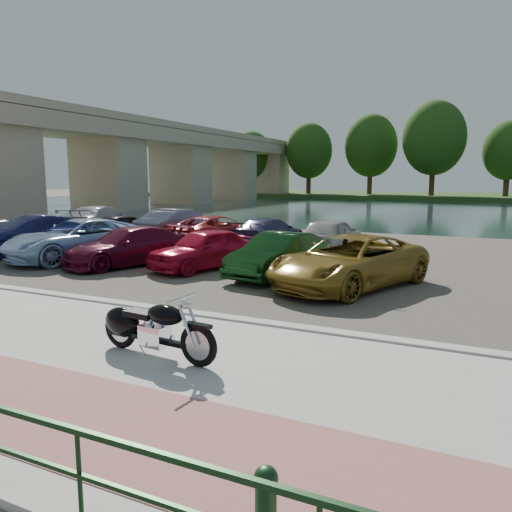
{
  "coord_description": "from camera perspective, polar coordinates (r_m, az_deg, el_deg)",
  "views": [
    {
      "loc": [
        4.85,
        -6.69,
        2.95
      ],
      "look_at": [
        -0.23,
        3.95,
        1.1
      ],
      "focal_mm": 35.0,
      "sensor_mm": 36.0,
      "label": 1
    }
  ],
  "objects": [
    {
      "name": "kerb",
      "position": [
        10.36,
        -3.51,
        -7.24
      ],
      "size": [
        60.0,
        0.3,
        0.14
      ],
      "primitive_type": "cube",
      "color": "#A7A39D",
      "rests_on": "ground"
    },
    {
      "name": "car_9",
      "position": [
        23.57,
        -8.67,
        3.54
      ],
      "size": [
        2.05,
        4.69,
        1.5
      ],
      "primitive_type": "imported",
      "rotation": [
        0.0,
        0.0,
        3.04
      ],
      "color": "slate",
      "rests_on": "parking_lot"
    },
    {
      "name": "promenade",
      "position": [
        8.02,
        -14.22,
        -12.56
      ],
      "size": [
        60.0,
        6.0,
        0.1
      ],
      "primitive_type": "cube",
      "color": "#A7A39D",
      "rests_on": "ground"
    },
    {
      "name": "car_3",
      "position": [
        17.27,
        -14.38,
        1.07
      ],
      "size": [
        3.29,
        4.76,
        1.28
      ],
      "primitive_type": "imported",
      "rotation": [
        0.0,
        0.0,
        -0.38
      ],
      "color": "#570C22",
      "rests_on": "parking_lot"
    },
    {
      "name": "car_12",
      "position": [
        19.78,
        8.59,
        2.38
      ],
      "size": [
        1.83,
        4.16,
        1.4
      ],
      "primitive_type": "imported",
      "rotation": [
        0.0,
        0.0,
        3.1
      ],
      "color": "#ADADA9",
      "rests_on": "parking_lot"
    },
    {
      "name": "car_6",
      "position": [
        13.55,
        10.61,
        -0.64
      ],
      "size": [
        3.93,
        5.52,
        1.4
      ],
      "primitive_type": "imported",
      "rotation": [
        0.0,
        0.0,
        -0.36
      ],
      "color": "olive",
      "rests_on": "parking_lot"
    },
    {
      "name": "pink_path",
      "position": [
        7.01,
        -22.37,
        -15.71
      ],
      "size": [
        60.0,
        2.0,
        0.01
      ],
      "primitive_type": "cube",
      "color": "#9B5957",
      "rests_on": "promenade"
    },
    {
      "name": "car_7",
      "position": [
        26.9,
        -17.4,
        3.9
      ],
      "size": [
        3.44,
        5.58,
        1.51
      ],
      "primitive_type": "imported",
      "rotation": [
        0.0,
        0.0,
        3.41
      ],
      "color": "#9E9DA5",
      "rests_on": "parking_lot"
    },
    {
      "name": "ground",
      "position": [
        8.78,
        -9.97,
        -10.86
      ],
      "size": [
        200.0,
        200.0,
        0.0
      ],
      "primitive_type": "plane",
      "color": "#595447",
      "rests_on": "ground"
    },
    {
      "name": "far_bank",
      "position": [
        78.89,
        22.14,
        6.32
      ],
      "size": [
        120.0,
        24.0,
        0.6
      ],
      "primitive_type": "cube",
      "color": "#244117",
      "rests_on": "ground"
    },
    {
      "name": "car_8",
      "position": [
        24.71,
        -14.84,
        3.28
      ],
      "size": [
        1.95,
        3.79,
        1.23
      ],
      "primitive_type": "imported",
      "rotation": [
        0.0,
        0.0,
        3.0
      ],
      "color": "black",
      "rests_on": "parking_lot"
    },
    {
      "name": "car_11",
      "position": [
        21.03,
        1.46,
        2.68
      ],
      "size": [
        1.95,
        4.41,
        1.26
      ],
      "primitive_type": "imported",
      "rotation": [
        0.0,
        0.0,
        3.1
      ],
      "color": "#2B2950",
      "rests_on": "parking_lot"
    },
    {
      "name": "far_trees",
      "position": [
        72.63,
        25.66,
        11.63
      ],
      "size": [
        70.25,
        10.68,
        12.52
      ],
      "color": "#3C2715",
      "rests_on": "far_bank"
    },
    {
      "name": "bridge",
      "position": [
        57.99,
        -9.18,
        11.33
      ],
      "size": [
        7.0,
        56.0,
        8.55
      ],
      "color": "tan",
      "rests_on": "ground"
    },
    {
      "name": "car_10",
      "position": [
        21.83,
        -4.54,
        2.95
      ],
      "size": [
        3.03,
        5.03,
        1.31
      ],
      "primitive_type": "imported",
      "rotation": [
        0.0,
        0.0,
        2.95
      ],
      "color": "#A71B1E",
      "rests_on": "parking_lot"
    },
    {
      "name": "car_2",
      "position": [
        18.93,
        -19.63,
        1.78
      ],
      "size": [
        3.93,
        5.75,
        1.46
      ],
      "primitive_type": "imported",
      "rotation": [
        0.0,
        0.0,
        -0.31
      ],
      "color": "#91AFD3",
      "rests_on": "parking_lot"
    },
    {
      "name": "parking_lot",
      "position": [
        18.58,
        10.07,
        -0.31
      ],
      "size": [
        60.0,
        18.0,
        0.04
      ],
      "primitive_type": "cube",
      "color": "#3C3830",
      "rests_on": "ground"
    },
    {
      "name": "motorcycle",
      "position": [
        8.35,
        -12.33,
        -7.92
      ],
      "size": [
        2.33,
        0.75,
        1.05
      ],
      "rotation": [
        0.0,
        0.0,
        -0.1
      ],
      "color": "black",
      "rests_on": "promenade"
    },
    {
      "name": "car_5",
      "position": [
        14.83,
        2.56,
        0.12
      ],
      "size": [
        1.92,
        4.09,
        1.29
      ],
      "primitive_type": "imported",
      "rotation": [
        0.0,
        0.0,
        -0.14
      ],
      "color": "#0F3712",
      "rests_on": "parking_lot"
    },
    {
      "name": "car_4",
      "position": [
        16.15,
        -5.95,
        0.84
      ],
      "size": [
        2.63,
        4.14,
        1.31
      ],
      "primitive_type": "imported",
      "rotation": [
        0.0,
        0.0,
        -0.3
      ],
      "color": "#B50C2D",
      "rests_on": "parking_lot"
    },
    {
      "name": "car_1",
      "position": [
        20.93,
        -24.29,
        2.17
      ],
      "size": [
        2.91,
        4.76,
        1.48
      ],
      "primitive_type": "imported",
      "rotation": [
        0.0,
        0.0,
        -0.32
      ],
      "color": "#111536",
      "rests_on": "parking_lot"
    },
    {
      "name": "river",
      "position": [
        47.04,
        19.64,
        4.79
      ],
      "size": [
        120.0,
        40.0,
        0.0
      ],
      "primitive_type": "cube",
      "color": "#172A26",
      "rests_on": "ground"
    }
  ]
}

